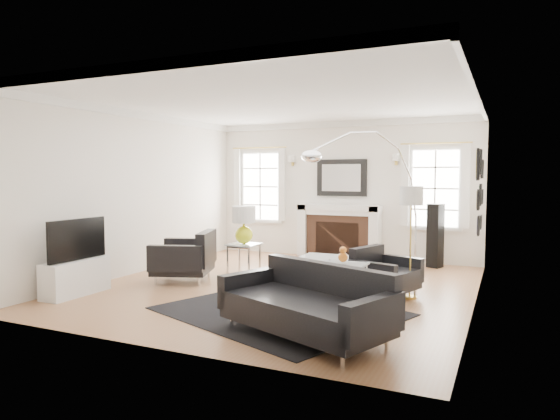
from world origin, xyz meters
The scene contains 25 objects.
floor centered at (0.00, 0.00, 0.00)m, with size 6.00×6.00×0.00m, color #A46D45.
back_wall centered at (0.00, 3.00, 1.40)m, with size 5.50×0.04×2.80m, color silver.
front_wall centered at (0.00, -3.00, 1.40)m, with size 5.50×0.04×2.80m, color silver.
left_wall centered at (-2.75, 0.00, 1.40)m, with size 0.04×6.00×2.80m, color silver.
right_wall centered at (2.75, 0.00, 1.40)m, with size 0.04×6.00×2.80m, color silver.
ceiling centered at (0.00, 0.00, 2.80)m, with size 5.50×6.00×0.02m, color white.
crown_molding centered at (0.00, 0.00, 2.74)m, with size 5.50×6.00×0.12m, color white.
fireplace centered at (0.00, 2.79, 0.54)m, with size 1.70×0.69×1.11m.
mantel_mirror centered at (0.00, 2.95, 1.65)m, with size 1.05×0.07×0.75m.
window_left centered at (-1.85, 2.95, 1.46)m, with size 1.24×0.15×1.62m.
window_right centered at (1.85, 2.95, 1.46)m, with size 1.24×0.15×1.62m.
gallery_wall centered at (2.72, 1.30, 1.53)m, with size 0.04×1.73×1.29m.
tv_unit centered at (-2.44, -1.70, 0.33)m, with size 0.35×1.00×1.09m.
area_rug centered at (0.55, -1.29, 0.01)m, with size 2.66×2.21×0.01m, color black.
sofa centered at (1.23, -2.04, 0.33)m, with size 2.06×1.49×0.62m.
armchair_left centered at (-1.57, -0.24, 0.37)m, with size 1.15×1.22×0.66m.
armchair_right centered at (1.53, 0.06, 0.31)m, with size 0.96×1.02×0.56m.
coffee_table centered at (0.53, 0.52, 0.37)m, with size 0.90×0.90×0.40m.
side_table_left centered at (-0.97, 0.56, 0.43)m, with size 0.49×0.49×0.53m.
nesting_table centered at (1.28, -1.01, 0.49)m, with size 0.56×0.47×0.61m.
gourd_lamp centered at (-0.97, 0.56, 0.90)m, with size 0.40×0.40×0.64m.
orange_vase centered at (1.28, -1.01, 0.72)m, with size 0.12×0.12×0.19m.
arc_floor_lamp centered at (0.90, 1.48, 1.37)m, with size 1.79×1.66×2.54m.
stick_floor_lamp centered at (1.91, 0.08, 1.34)m, with size 0.31×0.31×1.55m.
speaker_tower centered at (1.91, 2.65, 0.59)m, with size 0.24×0.24×1.18m, color black.
Camera 1 is at (3.11, -6.85, 1.70)m, focal length 32.00 mm.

